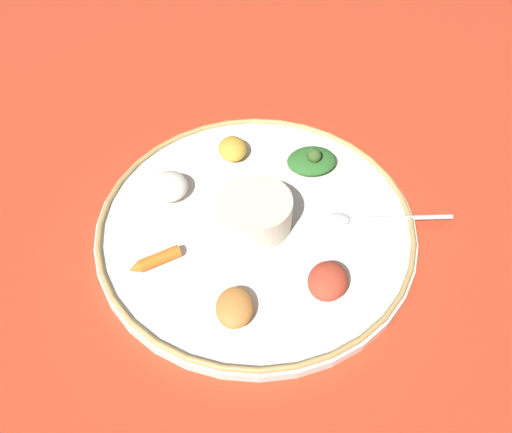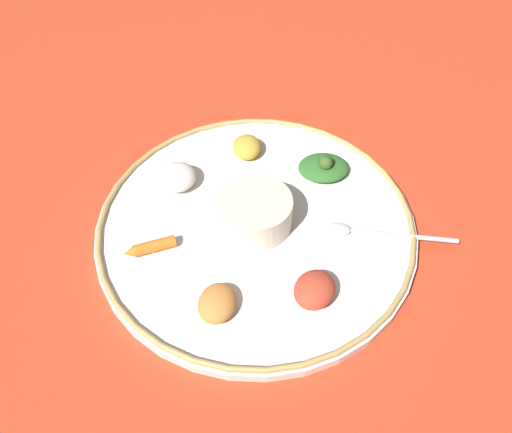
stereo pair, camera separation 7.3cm
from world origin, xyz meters
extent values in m
plane|color=#B7381E|center=(0.00, 0.00, 0.00)|extent=(2.40, 2.40, 0.00)
cylinder|color=white|center=(0.00, 0.00, 0.01)|extent=(0.46, 0.46, 0.02)
torus|color=tan|center=(0.00, 0.00, 0.02)|extent=(0.45, 0.45, 0.01)
cylinder|color=beige|center=(0.00, 0.00, 0.04)|extent=(0.10, 0.10, 0.05)
cylinder|color=#99471E|center=(0.00, 0.00, 0.06)|extent=(0.09, 0.09, 0.01)
ellipsoid|color=silver|center=(-0.02, 0.11, 0.02)|extent=(0.03, 0.04, 0.01)
cylinder|color=silver|center=(-0.04, 0.20, 0.02)|extent=(0.04, 0.15, 0.01)
ellipsoid|color=#2D6628|center=(-0.13, 0.06, 0.03)|extent=(0.09, 0.10, 0.02)
sphere|color=#2D6628|center=(-0.13, 0.06, 0.04)|extent=(0.02, 0.02, 0.02)
sphere|color=#385623|center=(-0.12, 0.07, 0.04)|extent=(0.02, 0.02, 0.02)
cylinder|color=orange|center=(0.09, -0.11, 0.02)|extent=(0.05, 0.05, 0.02)
cone|color=orange|center=(0.11, -0.14, 0.02)|extent=(0.02, 0.02, 0.01)
ellipsoid|color=silver|center=(-0.03, -0.14, 0.03)|extent=(0.07, 0.07, 0.03)
ellipsoid|color=#B73D28|center=(0.09, 0.11, 0.03)|extent=(0.07, 0.06, 0.03)
ellipsoid|color=#C67A38|center=(0.15, 0.00, 0.03)|extent=(0.06, 0.06, 0.03)
ellipsoid|color=gold|center=(-0.13, -0.06, 0.03)|extent=(0.06, 0.06, 0.03)
camera|label=1|loc=(0.46, 0.08, 0.59)|focal=36.47mm
camera|label=2|loc=(0.44, 0.15, 0.59)|focal=36.47mm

